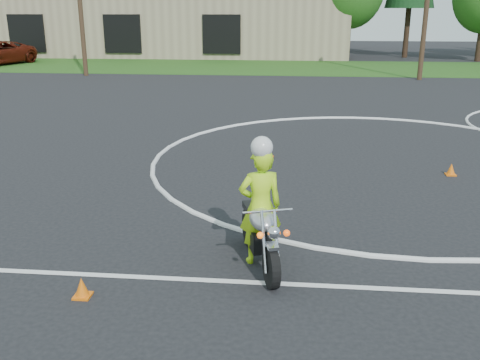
{
  "coord_description": "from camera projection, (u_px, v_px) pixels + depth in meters",
  "views": [
    {
      "loc": [
        -2.31,
        -11.2,
        3.96
      ],
      "look_at": [
        -3.18,
        -2.36,
        1.1
      ],
      "focal_mm": 40.0,
      "sensor_mm": 36.0,
      "label": 1
    }
  ],
  "objects": [
    {
      "name": "warehouse",
      "position": [
        127.0,
        6.0,
        49.89
      ],
      "size": [
        41.0,
        17.0,
        8.3
      ],
      "color": "tan",
      "rests_on": "ground"
    },
    {
      "name": "course_markings",
      "position": [
        445.0,
        151.0,
        15.53
      ],
      "size": [
        19.05,
        19.05,
        0.12
      ],
      "color": "silver",
      "rests_on": "ground"
    },
    {
      "name": "grass_strip",
      "position": [
        327.0,
        68.0,
        37.18
      ],
      "size": [
        120.0,
        10.0,
        0.02
      ],
      "primitive_type": "cube",
      "color": "#1E4714",
      "rests_on": "ground"
    },
    {
      "name": "rider_primary_grp",
      "position": [
        260.0,
        203.0,
        8.46
      ],
      "size": [
        0.8,
        0.64,
        2.11
      ],
      "rotation": [
        0.0,
        0.0,
        0.3
      ],
      "color": "#B2EB18",
      "rests_on": "ground"
    },
    {
      "name": "primary_motorcycle",
      "position": [
        260.0,
        234.0,
        8.47
      ],
      "size": [
        0.89,
        2.11,
        1.14
      ],
      "rotation": [
        0.0,
        0.0,
        0.3
      ],
      "color": "black",
      "rests_on": "ground"
    },
    {
      "name": "ground",
      "position": [
        396.0,
        199.0,
        11.61
      ],
      "size": [
        120.0,
        120.0,
        0.0
      ],
      "primitive_type": "plane",
      "color": "black",
      "rests_on": "ground"
    }
  ]
}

